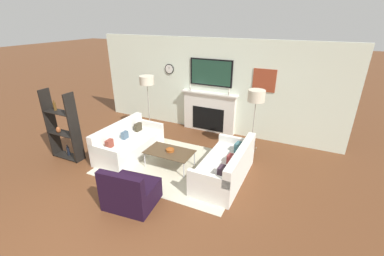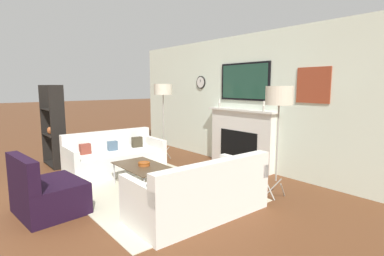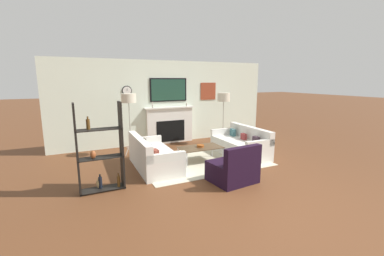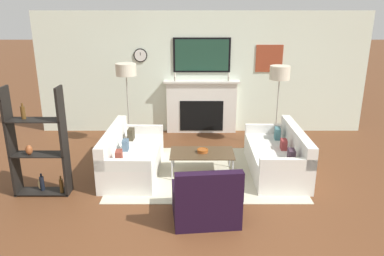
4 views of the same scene
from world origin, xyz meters
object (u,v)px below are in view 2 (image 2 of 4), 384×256
Objects in this scene: floor_lamp_left at (163,91)px; floor_lamp_right at (279,97)px; couch_left at (115,158)px; coffee_table at (143,167)px; decorative_bowl at (144,164)px; armchair at (46,194)px; shelf_unit at (53,130)px; couch_right at (200,194)px.

floor_lamp_left is 1.03× the size of floor_lamp_right.
couch_left reaches higher than coffee_table.
couch_left is 9.32× the size of decorative_bowl.
floor_lamp_left is (-1.48, 1.37, 1.14)m from decorative_bowl.
decorative_bowl is (-0.00, 1.47, 0.16)m from armchair.
couch_left is 1.93× the size of armchair.
floor_lamp_left is at bearing 64.06° from shelf_unit.
armchair is (1.25, -1.54, -0.00)m from couch_left.
decorative_bowl is 0.11× the size of floor_lamp_left.
decorative_bowl is (0.01, 0.02, 0.06)m from coffee_table.
floor_lamp_right reaches higher than decorative_bowl.
couch_right is at bearing -100.14° from floor_lamp_right.
armchair reaches higher than couch_left.
decorative_bowl is at bearing -138.49° from floor_lamp_right.
decorative_bowl is 2.62m from shelf_unit.
couch_left is at bearing 176.31° from coffee_table.
floor_lamp_left is (-0.23, 1.31, 1.30)m from couch_left.
coffee_table is 2.35m from floor_lamp_left.
floor_lamp_left is at bearing 154.92° from couch_right.
shelf_unit is (-2.49, -0.70, 0.39)m from coffee_table.
coffee_table is at bearing -122.95° from decorative_bowl.
couch_left is at bearing 32.06° from shelf_unit.
shelf_unit reaches higher than coffee_table.
shelf_unit is (-3.82, -0.78, 0.48)m from couch_right.
floor_lamp_left reaches higher than coffee_table.
floor_lamp_left reaches higher than couch_right.
floor_lamp_right is (2.80, 1.31, 1.24)m from couch_left.
shelf_unit is (-4.05, -2.09, -0.75)m from floor_lamp_right.
couch_right is 2.02m from armchair.
armchair is at bearing -89.86° from decorative_bowl.
couch_right is 1.33m from coffee_table.
armchair is 0.55× the size of floor_lamp_left.
couch_right is (2.57, -0.00, 0.01)m from couch_left.
couch_right is 1.06× the size of floor_lamp_left.
couch_right is 1.33m from decorative_bowl.
armchair is at bearing -16.77° from shelf_unit.
armchair is 1.46m from coffee_table.
floor_lamp_left reaches higher than decorative_bowl.
couch_left is 2.57m from couch_right.
coffee_table is 0.64× the size of shelf_unit.
coffee_table is 2.62m from shelf_unit.
floor_lamp_right is (1.55, 2.85, 1.24)m from armchair.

